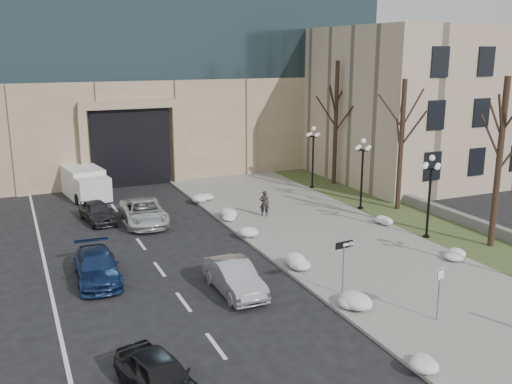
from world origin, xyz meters
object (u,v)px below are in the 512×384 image
(box_truck, at_px, (83,182))
(keep_sign, at_px, (440,283))
(lamppost_c, at_px, (362,164))
(lamppost_b, at_px, (430,185))
(pedestrian, at_px, (264,203))
(car_d, at_px, (144,212))
(car_e, at_px, (98,212))
(one_way_sign, at_px, (347,251))
(car_b, at_px, (234,277))
(car_c, at_px, (97,267))
(lamppost_d, at_px, (313,149))
(car_a, at_px, (160,377))

(box_truck, height_order, keep_sign, keep_sign)
(lamppost_c, bearing_deg, box_truck, 144.78)
(keep_sign, height_order, lamppost_b, lamppost_b)
(pedestrian, height_order, keep_sign, keep_sign)
(car_d, xyz_separation_m, lamppost_b, (13.76, -9.21, 2.35))
(box_truck, bearing_deg, pedestrian, -55.71)
(car_d, height_order, pedestrian, pedestrian)
(car_e, height_order, lamppost_c, lamppost_c)
(one_way_sign, bearing_deg, car_b, 145.53)
(car_c, distance_m, keep_sign, 14.85)
(car_d, distance_m, pedestrian, 7.42)
(pedestrian, distance_m, lamppost_c, 6.97)
(car_d, bearing_deg, car_c, -113.38)
(keep_sign, bearing_deg, lamppost_d, 61.00)
(car_d, bearing_deg, one_way_sign, -65.32)
(car_d, xyz_separation_m, lamppost_d, (13.76, 3.79, 2.35))
(one_way_sign, distance_m, lamppost_c, 13.98)
(lamppost_b, bearing_deg, pedestrian, 131.68)
(one_way_sign, xyz_separation_m, lamppost_d, (8.28, 17.72, 1.01))
(car_e, bearing_deg, pedestrian, -26.77)
(keep_sign, xyz_separation_m, lamppost_c, (6.39, 14.74, 1.43))
(car_a, height_order, keep_sign, keep_sign)
(car_e, distance_m, keep_sign, 21.37)
(one_way_sign, bearing_deg, keep_sign, -67.94)
(box_truck, height_order, lamppost_b, lamppost_b)
(car_e, height_order, one_way_sign, one_way_sign)
(car_e, xyz_separation_m, pedestrian, (9.71, -3.29, 0.28))
(car_a, relative_size, lamppost_c, 0.82)
(car_e, xyz_separation_m, lamppost_c, (16.28, -4.17, 2.42))
(keep_sign, bearing_deg, car_d, 100.62)
(car_b, distance_m, car_c, 6.45)
(keep_sign, bearing_deg, lamppost_c, 54.30)
(pedestrian, height_order, one_way_sign, one_way_sign)
(car_a, distance_m, car_b, 7.90)
(box_truck, bearing_deg, one_way_sign, -78.83)
(pedestrian, height_order, lamppost_b, lamppost_b)
(car_b, xyz_separation_m, keep_sign, (6.09, -5.78, 0.95))
(car_e, distance_m, lamppost_b, 19.62)
(lamppost_c, bearing_deg, lamppost_b, -90.00)
(lamppost_c, bearing_deg, keep_sign, -113.44)
(car_c, bearing_deg, lamppost_c, 18.73)
(pedestrian, xyz_separation_m, box_truck, (-9.62, 10.55, 0.07))
(pedestrian, xyz_separation_m, lamppost_b, (6.57, -7.38, 2.14))
(lamppost_b, height_order, lamppost_d, same)
(car_b, bearing_deg, keep_sign, -44.35)
(lamppost_d, bearing_deg, lamppost_c, -90.00)
(car_c, height_order, car_e, car_c)
(lamppost_b, bearing_deg, lamppost_d, 90.00)
(car_a, relative_size, car_d, 0.75)
(car_e, xyz_separation_m, lamppost_d, (16.28, 2.33, 2.42))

